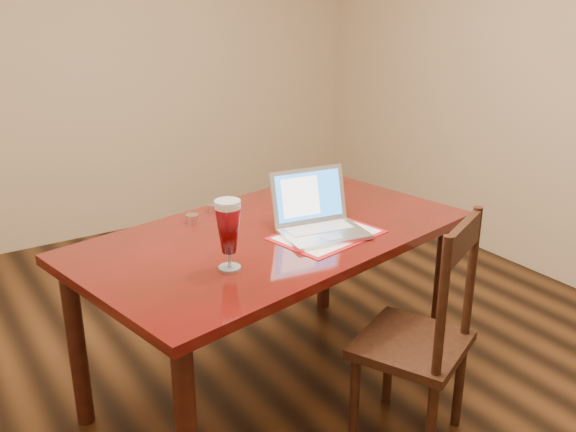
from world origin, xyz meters
TOP-DOWN VIEW (x-y plane):
  - ground at (0.00, 0.00)m, footprint 5.00×5.00m
  - room_shell at (0.00, 0.00)m, footprint 4.51×5.01m
  - dining_table at (0.04, 0.03)m, footprint 1.90×1.30m
  - dining_chair at (0.36, -0.60)m, footprint 0.58×0.57m

SIDE VIEW (x-z plane):
  - ground at x=0.00m, z-range 0.00..0.00m
  - dining_chair at x=0.36m, z-range -0.03..1.00m
  - dining_table at x=0.04m, z-range 0.18..1.28m
  - room_shell at x=0.00m, z-range 0.41..3.11m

